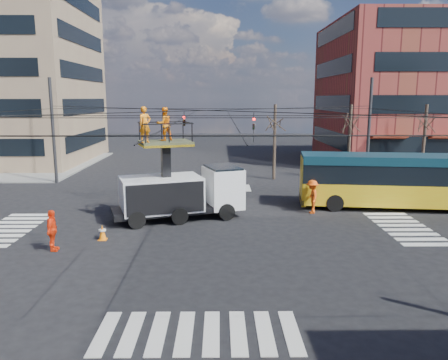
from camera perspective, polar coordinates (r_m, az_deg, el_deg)
ground at (r=22.23m, az=-2.14°, el=-6.32°), size 120.00×120.00×0.00m
sidewalk_ne at (r=47.35m, az=24.95°, el=1.86°), size 18.00×18.00×0.12m
crosswalks at (r=22.22m, az=-2.14°, el=-6.29°), size 22.40×22.40×0.02m
building_ne at (r=50.02m, az=25.14°, el=10.27°), size 20.06×16.06×14.00m
overhead_network at (r=21.78m, az=-2.38°, el=4.85°), size 24.24×24.24×8.00m
tree_a at (r=35.07m, az=6.67°, el=7.55°), size 2.00×2.00×6.00m
tree_b at (r=36.32m, az=16.18°, el=7.31°), size 2.00×2.00×6.00m
tree_c at (r=38.46m, az=24.84°, el=6.91°), size 2.00×2.00×6.00m
utility_truck at (r=23.71m, az=-5.64°, el=-0.26°), size 7.37×4.42×6.08m
city_bus at (r=27.97m, az=23.02°, el=0.00°), size 12.84×4.16×3.20m
traffic_cone at (r=21.14m, az=-15.60°, el=-6.60°), size 0.36×0.36×0.72m
worker_ground at (r=20.19m, az=-21.53°, el=-6.16°), size 0.51×1.08×1.80m
flagger at (r=25.33m, az=11.43°, el=-2.15°), size 0.73×1.25×1.93m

